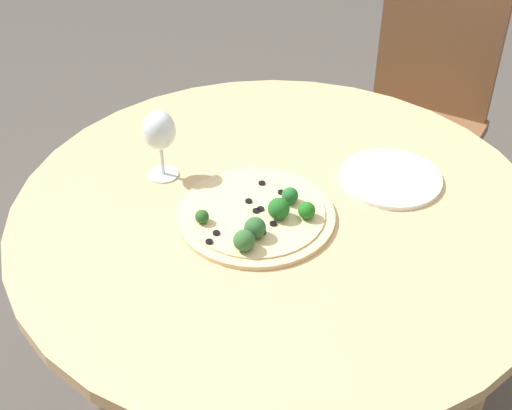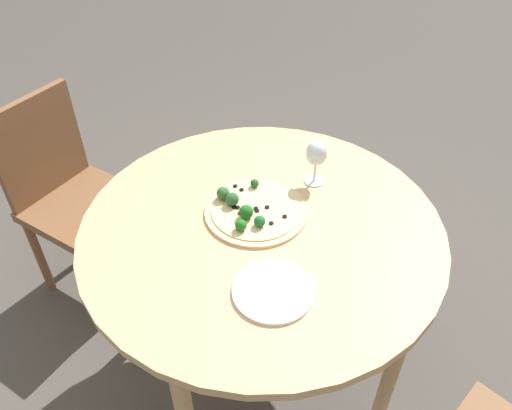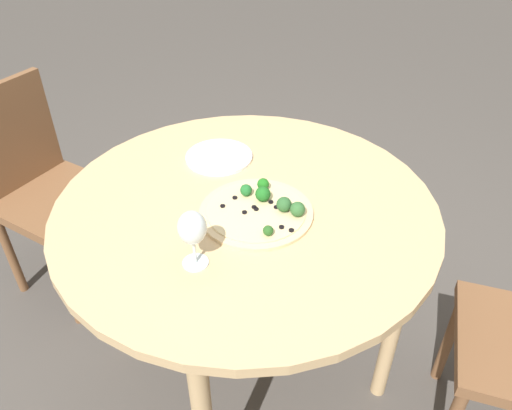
{
  "view_description": "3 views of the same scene",
  "coord_description": "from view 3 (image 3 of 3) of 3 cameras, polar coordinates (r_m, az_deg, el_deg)",
  "views": [
    {
      "loc": [
        0.91,
        -0.67,
        1.65
      ],
      "look_at": [
        -0.0,
        -0.05,
        0.79
      ],
      "focal_mm": 50.0,
      "sensor_mm": 36.0,
      "label": 1
    },
    {
      "loc": [
        0.36,
        1.02,
        1.77
      ],
      "look_at": [
        -0.0,
        -0.05,
        0.79
      ],
      "focal_mm": 35.0,
      "sensor_mm": 36.0,
      "label": 2
    },
    {
      "loc": [
        -0.58,
        -0.96,
        1.61
      ],
      "look_at": [
        -0.0,
        -0.05,
        0.79
      ],
      "focal_mm": 35.0,
      "sensor_mm": 36.0,
      "label": 3
    }
  ],
  "objects": [
    {
      "name": "chair_2",
      "position": [
        2.13,
        -23.13,
        2.02
      ],
      "size": [
        0.54,
        0.54,
        0.88
      ],
      "rotation": [
        0.0,
        0.0,
        0.46
      ],
      "color": "brown",
      "rests_on": "ground_plane"
    },
    {
      "name": "pizza",
      "position": [
        1.37,
        0.39,
        -0.51
      ],
      "size": [
        0.31,
        0.31,
        0.06
      ],
      "color": "#DBBC89",
      "rests_on": "dining_table"
    },
    {
      "name": "ground_plane",
      "position": [
        1.96,
        -0.89,
        -17.86
      ],
      "size": [
        12.0,
        12.0,
        0.0
      ],
      "primitive_type": "plane",
      "color": "#4C4742"
    },
    {
      "name": "wine_glass",
      "position": [
        1.16,
        -7.3,
        -2.78
      ],
      "size": [
        0.07,
        0.07,
        0.16
      ],
      "color": "silver",
      "rests_on": "dining_table"
    },
    {
      "name": "dining_table",
      "position": [
        1.46,
        -1.15,
        -2.37
      ],
      "size": [
        1.08,
        1.08,
        0.76
      ],
      "color": "tan",
      "rests_on": "ground_plane"
    },
    {
      "name": "plate_near",
      "position": [
        1.61,
        -4.24,
        5.53
      ],
      "size": [
        0.21,
        0.21,
        0.01
      ],
      "color": "white",
      "rests_on": "dining_table"
    }
  ]
}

